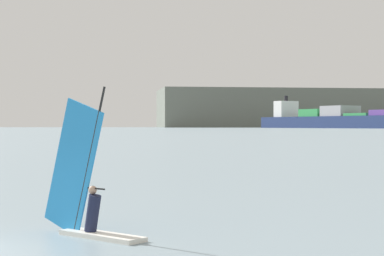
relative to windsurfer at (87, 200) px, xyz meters
The scene contains 2 objects.
windsurfer is the anchor object (origin of this frame).
cargo_ship 675.15m from the windsurfer, 82.68° to the left, with size 150.69×193.14×35.56m.
Camera 1 is at (7.16, -14.56, 2.89)m, focal length 63.16 mm.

